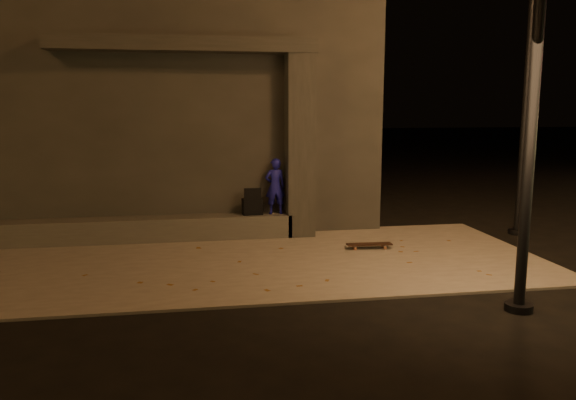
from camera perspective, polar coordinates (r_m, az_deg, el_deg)
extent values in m
plane|color=black|center=(7.73, -6.15, -10.43)|extent=(120.00, 120.00, 0.00)
cube|color=slate|center=(9.63, -6.89, -6.30)|extent=(11.00, 4.40, 0.04)
cube|color=#34322F|center=(13.77, -12.25, 9.15)|extent=(9.00, 5.00, 5.20)
cube|color=#514F4A|center=(11.31, -14.97, -2.90)|extent=(6.00, 0.55, 0.45)
cube|color=#34322F|center=(11.24, 1.20, 5.46)|extent=(0.55, 0.55, 3.60)
cube|color=#34322F|center=(11.12, -10.43, 15.27)|extent=(5.00, 0.70, 0.28)
imported|color=#171797|center=(11.24, -1.31, 1.41)|extent=(0.43, 0.30, 1.12)
cube|color=black|center=(11.25, -3.65, -0.67)|extent=(0.41, 0.29, 0.32)
cube|color=black|center=(11.20, -3.66, 0.72)|extent=(0.35, 0.08, 0.23)
cube|color=black|center=(10.47, 8.25, -4.46)|extent=(0.85, 0.26, 0.02)
cylinder|color=#A56342|center=(10.63, 9.59, -4.58)|extent=(0.06, 0.04, 0.06)
cylinder|color=#A56342|center=(10.48, 9.84, -4.79)|extent=(0.06, 0.04, 0.06)
cylinder|color=#A56342|center=(10.49, 6.65, -4.71)|extent=(0.06, 0.04, 0.06)
cylinder|color=#A56342|center=(10.34, 6.86, -4.92)|extent=(0.06, 0.04, 0.06)
cube|color=#99999E|center=(10.55, 9.72, -4.50)|extent=(0.06, 0.17, 0.02)
cube|color=#99999E|center=(10.40, 6.76, -4.62)|extent=(0.06, 0.17, 0.02)
cylinder|color=black|center=(7.62, 24.00, 14.39)|extent=(0.14, 0.14, 6.77)
cylinder|color=black|center=(8.01, 22.38, -10.02)|extent=(0.36, 0.36, 0.10)
cylinder|color=black|center=(12.45, 23.37, 14.31)|extent=(0.14, 0.14, 7.68)
cylinder|color=black|center=(12.66, 22.25, -2.99)|extent=(0.36, 0.36, 0.10)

